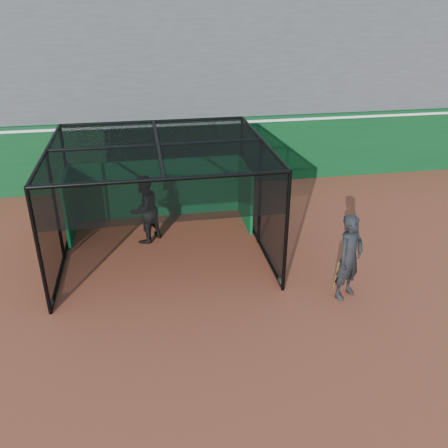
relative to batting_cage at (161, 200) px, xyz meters
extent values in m
plane|color=brown|center=(0.93, -3.47, -1.53)|extent=(120.00, 120.00, 0.00)
cube|color=#0B3C19|center=(0.93, 5.03, -0.28)|extent=(50.00, 0.45, 2.50)
cube|color=white|center=(0.93, 5.03, 0.82)|extent=(50.00, 0.50, 0.08)
cube|color=#4C4C4F|center=(0.93, 8.90, 2.35)|extent=(50.00, 7.85, 7.75)
cube|color=#085025|center=(0.00, 2.37, -0.58)|extent=(5.35, 0.10, 1.90)
cylinder|color=black|center=(-2.73, -2.32, -1.42)|extent=(0.08, 0.22, 0.22)
cylinder|color=black|center=(2.73, -2.32, -1.42)|extent=(0.08, 0.22, 0.22)
cylinder|color=black|center=(-2.73, 2.29, -1.42)|extent=(0.08, 0.22, 0.22)
cylinder|color=black|center=(2.73, 2.29, -1.42)|extent=(0.08, 0.22, 0.22)
imported|color=black|center=(-0.47, 0.67, -0.53)|extent=(1.23, 1.22, 2.01)
imported|color=black|center=(4.13, -3.01, -0.48)|extent=(0.92, 0.83, 2.10)
cylinder|color=#593819|center=(3.88, -2.96, -0.98)|extent=(0.15, 0.34, 0.88)
camera|label=1|loc=(-0.39, -11.85, 5.02)|focal=38.00mm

